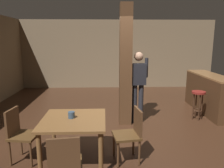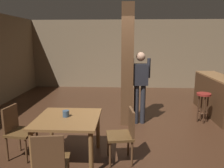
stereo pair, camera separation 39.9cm
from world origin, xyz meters
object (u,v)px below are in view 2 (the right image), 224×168
Objects in this scene: chair_south at (51,161)px; standing_person at (140,83)px; bar_stool_near at (203,101)px; napkin_cup at (66,114)px; chair_west at (17,129)px; bar_counter at (214,95)px; dining_table at (68,124)px; chair_east at (124,133)px.

standing_person reaches higher than chair_south.
standing_person is 2.34× the size of bar_stool_near.
chair_south is at bearing -135.64° from bar_stool_near.
standing_person is (1.29, 2.63, 0.50)m from chair_south.
chair_south reaches higher than napkin_cup.
napkin_cup is (0.85, 0.00, 0.29)m from chair_west.
bar_counter is (4.23, 2.40, 0.03)m from chair_west.
dining_table is 0.90m from chair_west.
bar_counter is 0.77m from bar_stool_near.
standing_person reaches higher than chair_west.
napkin_cup is at bearing 134.52° from dining_table.
chair_west is at bearing -150.42° from bar_counter.
chair_east is 8.24× the size of napkin_cup.
dining_table is 1.15× the size of chair_east.
chair_south is at bearing -116.13° from standing_person.
chair_south is at bearing -89.13° from dining_table.
chair_east is 0.52× the size of standing_person.
dining_table is 1.15× the size of chair_south.
standing_person reaches higher than bar_counter.
chair_east reaches higher than bar_stool_near.
dining_table is at bearing -45.48° from napkin_cup.
chair_west is 0.43× the size of bar_counter.
dining_table is 0.94m from chair_south.
chair_west is at bearing -142.82° from standing_person.
chair_south is 1.00× the size of chair_east.
bar_stool_near is (3.74, 1.81, 0.04)m from chair_west.
standing_person is at bearing 63.87° from chair_south.
bar_counter is at bearing 50.51° from bar_stool_near.
chair_south is 4.74m from bar_counter.
bar_counter is at bearing 36.09° from dining_table.
napkin_cup reaches higher than dining_table.
chair_south is at bearing -47.01° from chair_west.
chair_west and chair_east have the same top height.
dining_table is 0.60× the size of standing_person.
chair_south is (0.01, -0.93, -0.12)m from dining_table.
chair_west is 1.32m from chair_south.
dining_table is at bearing -127.54° from standing_person.
chair_west is 1.21× the size of bar_stool_near.
napkin_cup is 0.15× the size of bar_stool_near.
chair_west is at bearing -179.76° from napkin_cup.
bar_stool_near is at bearing 5.34° from standing_person.
chair_south reaches higher than bar_stool_near.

